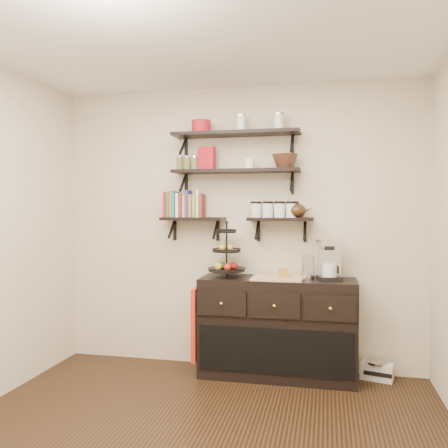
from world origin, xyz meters
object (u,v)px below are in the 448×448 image
radio (377,371)px  sideboard (277,327)px  coffee_maker (329,261)px  fruit_stand (227,258)px

radio → sideboard: bearing=-158.3°
coffee_maker → radio: bearing=-4.5°
sideboard → coffee_maker: (0.46, 0.02, 0.62)m
fruit_stand → coffee_maker: bearing=1.3°
coffee_maker → radio: 1.08m
sideboard → radio: 0.96m
sideboard → coffee_maker: size_ratio=3.93×
fruit_stand → radio: 1.68m
sideboard → radio: bearing=7.2°
sideboard → fruit_stand: bearing=179.6°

